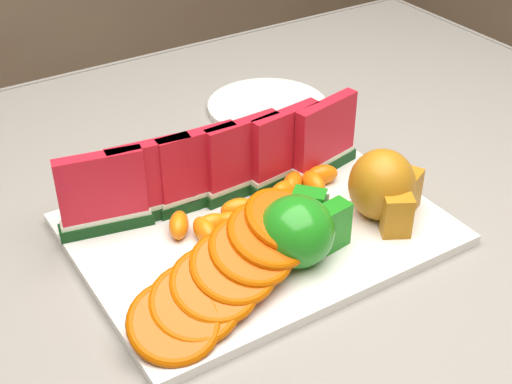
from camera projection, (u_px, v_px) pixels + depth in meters
table at (183, 320)px, 0.85m from camera, size 1.40×0.90×0.75m
tablecloth at (180, 280)px, 0.81m from camera, size 1.53×1.03×0.20m
platter at (258, 229)px, 0.81m from camera, size 0.40×0.30×0.01m
apple_cluster at (301, 229)px, 0.75m from camera, size 0.12×0.10×0.08m
pear_cluster at (384, 187)px, 0.81m from camera, size 0.10×0.10×0.08m
side_plate at (268, 107)px, 1.07m from camera, size 0.24×0.24×0.01m
watermelon_row at (221, 165)px, 0.83m from camera, size 0.39×0.07×0.10m
orange_fan_front at (233, 268)px, 0.70m from camera, size 0.27×0.16×0.07m
orange_fan_back at (191, 165)px, 0.88m from camera, size 0.29×0.10×0.04m
tangerine_segments at (255, 204)px, 0.82m from camera, size 0.24×0.07×0.03m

